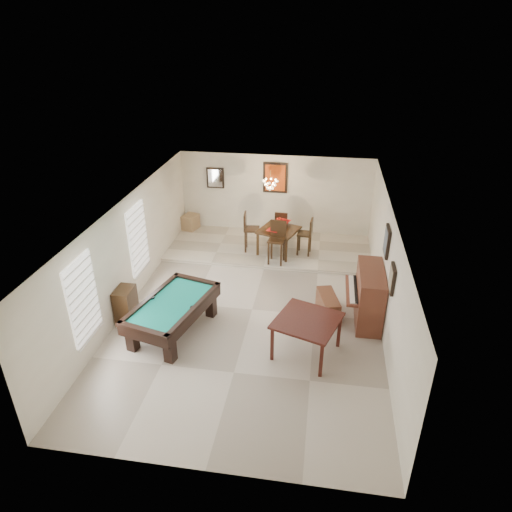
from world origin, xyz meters
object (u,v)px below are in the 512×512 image
(upright_piano, at_px, (363,295))
(flower_vase, at_px, (279,221))
(dining_chair_east, at_px, (304,236))
(chandelier, at_px, (270,181))
(corner_bench, at_px, (191,222))
(dining_chair_west, at_px, (252,232))
(dining_chair_north, at_px, (282,226))
(square_table, at_px, (306,336))
(piano_bench, at_px, (328,305))
(dining_chair_south, at_px, (277,243))
(dining_table, at_px, (279,239))
(pool_table, at_px, (173,317))
(apothecary_chest, at_px, (126,305))

(upright_piano, bearing_deg, flower_vase, 127.83)
(dining_chair_east, xyz_separation_m, chandelier, (-1.05, 0.24, 1.54))
(corner_bench, bearing_deg, dining_chair_west, -29.05)
(upright_piano, relative_size, dining_chair_north, 1.49)
(dining_chair_west, height_order, chandelier, chandelier)
(square_table, bearing_deg, piano_bench, 73.71)
(piano_bench, bearing_deg, flower_vase, 117.42)
(dining_chair_west, height_order, corner_bench, dining_chair_west)
(dining_chair_north, bearing_deg, dining_chair_west, 43.96)
(corner_bench, height_order, chandelier, chandelier)
(upright_piano, relative_size, chandelier, 2.55)
(dining_chair_north, bearing_deg, dining_chair_south, 92.68)
(square_table, xyz_separation_m, corner_bench, (-4.09, 5.60, -0.06))
(square_table, distance_m, corner_bench, 6.93)
(upright_piano, height_order, piano_bench, upright_piano)
(dining_table, relative_size, dining_chair_north, 1.01)
(dining_chair_east, bearing_deg, dining_chair_west, -84.47)
(flower_vase, xyz_separation_m, dining_chair_south, (0.01, -0.66, -0.38))
(dining_chair_south, relative_size, chandelier, 2.01)
(pool_table, bearing_deg, dining_chair_north, 82.58)
(chandelier, bearing_deg, upright_piano, -51.15)
(pool_table, relative_size, dining_chair_south, 1.85)
(apothecary_chest, distance_m, dining_chair_west, 4.48)
(apothecary_chest, height_order, dining_chair_north, dining_chair_north)
(dining_chair_east, bearing_deg, apothecary_chest, -39.88)
(flower_vase, bearing_deg, chandelier, 138.09)
(dining_table, bearing_deg, piano_bench, -62.58)
(pool_table, xyz_separation_m, dining_table, (1.89, 4.05, 0.18))
(square_table, bearing_deg, dining_chair_south, 105.93)
(piano_bench, xyz_separation_m, flower_vase, (-1.49, 2.87, 0.84))
(dining_chair_north, xyz_separation_m, chandelier, (-0.32, -0.45, 1.57))
(upright_piano, bearing_deg, chandelier, 128.85)
(square_table, relative_size, dining_table, 1.17)
(upright_piano, xyz_separation_m, flower_vase, (-2.25, 2.90, 0.47))
(dining_chair_south, bearing_deg, dining_table, 97.68)
(pool_table, relative_size, dining_chair_north, 2.18)
(piano_bench, height_order, flower_vase, flower_vase)
(dining_chair_south, bearing_deg, piano_bench, -49.81)
(square_table, bearing_deg, upright_piano, 50.50)
(dining_chair_west, distance_m, corner_bench, 2.58)
(piano_bench, xyz_separation_m, dining_table, (-1.49, 2.87, 0.29))
(apothecary_chest, height_order, dining_chair_east, dining_chair_east)
(dining_chair_south, xyz_separation_m, dining_chair_north, (0.00, 1.38, -0.09))
(dining_chair_west, distance_m, chandelier, 1.59)
(dining_table, bearing_deg, dining_chair_south, -88.84)
(pool_table, xyz_separation_m, dining_chair_north, (1.90, 4.77, 0.26))
(flower_vase, bearing_deg, apothecary_chest, -128.88)
(apothecary_chest, relative_size, dining_chair_north, 0.83)
(square_table, distance_m, piano_bench, 1.53)
(dining_chair_north, bearing_deg, corner_bench, -7.23)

